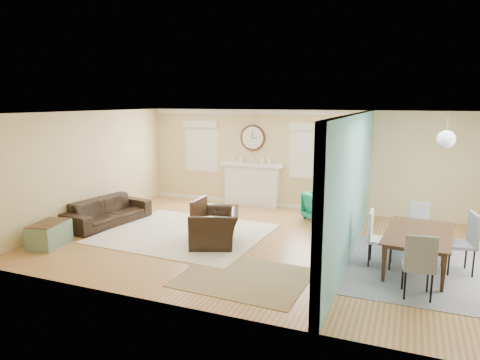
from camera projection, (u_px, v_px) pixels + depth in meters
name	position (u px, v px, depth m)	size (l,w,h in m)	color
floor	(271.00, 244.00, 8.57)	(9.00, 9.00, 0.00)	#A46335
wall_back	(307.00, 161.00, 11.07)	(9.00, 0.02, 2.60)	#D9BA7D
wall_front	(203.00, 219.00, 5.60)	(9.00, 0.02, 2.60)	#D9BA7D
wall_left	(89.00, 167.00, 9.98)	(0.02, 6.00, 2.60)	#D9BA7D
ceiling	(273.00, 113.00, 8.09)	(9.00, 6.00, 0.02)	white
partition	(354.00, 180.00, 8.02)	(0.17, 6.00, 2.60)	#D9BA7D
fireplace	(252.00, 184.00, 11.64)	(1.70, 0.30, 1.17)	white
wall_clock	(253.00, 138.00, 11.49)	(0.70, 0.07, 0.70)	#4D2F1A
window_left	(201.00, 143.00, 12.08)	(1.05, 0.13, 1.42)	white
window_right	(309.00, 147.00, 10.94)	(1.05, 0.13, 1.42)	white
pendant	(446.00, 139.00, 7.07)	(0.30, 0.30, 0.55)	gold
rug_cream	(185.00, 233.00, 9.23)	(3.34, 2.90, 0.02)	white
rug_jute	(244.00, 277.00, 6.94)	(2.04, 1.67, 0.01)	#978961
rug_grey	(418.00, 269.00, 7.30)	(2.44, 3.06, 0.01)	gray
sofa	(108.00, 211.00, 9.91)	(2.08, 0.81, 0.61)	black
eames_chair	(215.00, 227.00, 8.49)	(1.09, 0.95, 0.71)	black
green_chair	(321.00, 207.00, 10.23)	(0.72, 0.74, 0.67)	#0D805B
trunk	(49.00, 234.00, 8.42)	(0.66, 0.91, 0.48)	slate
credenza	(342.00, 218.00, 9.00)	(0.52, 1.54, 0.80)	#9A653B
tv	(342.00, 184.00, 8.87)	(1.11, 0.15, 0.64)	black
garden_stool	(327.00, 242.00, 7.92)	(0.34, 0.34, 0.50)	white
potted_plant	(328.00, 219.00, 7.84)	(0.37, 0.32, 0.41)	#337F33
dining_table	(420.00, 251.00, 7.24)	(1.85, 1.03, 0.65)	#4D2F1A
dining_chair_n	(421.00, 222.00, 8.29)	(0.47, 0.47, 0.88)	gray
dining_chair_s	(418.00, 259.00, 6.17)	(0.48, 0.48, 0.98)	gray
dining_chair_w	(381.00, 234.00, 7.35)	(0.43, 0.43, 0.96)	white
dining_chair_e	(460.00, 238.00, 7.03)	(0.54, 0.54, 1.03)	gray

